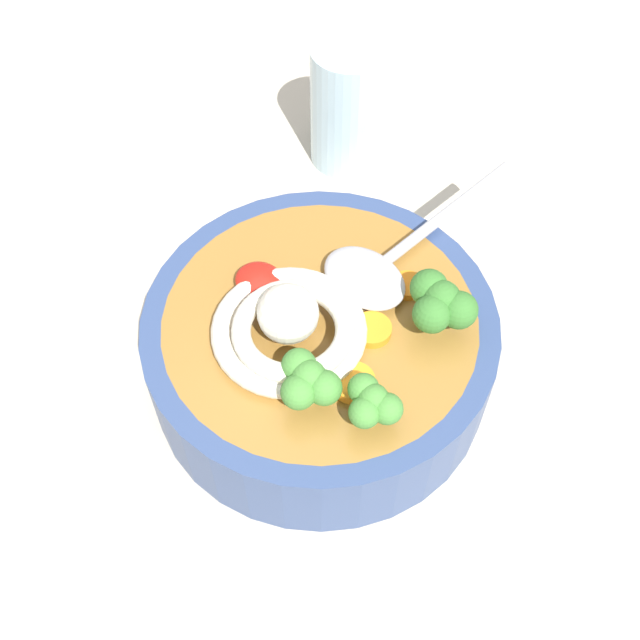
{
  "coord_description": "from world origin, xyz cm",
  "views": [
    {
      "loc": [
        18.46,
        -26.85,
        49.64
      ],
      "look_at": [
        2.55,
        -2.67,
        9.45
      ],
      "focal_mm": 43.73,
      "sensor_mm": 36.0,
      "label": 1
    }
  ],
  "objects": [
    {
      "name": "table_slab",
      "position": [
        0.0,
        0.0,
        1.49
      ],
      "size": [
        112.9,
        112.9,
        2.97
      ],
      "primitive_type": "cube",
      "color": "#BCB29E",
      "rests_on": "ground"
    },
    {
      "name": "drinking_glass",
      "position": [
        -7.81,
        17.33,
        8.32
      ],
      "size": [
        6.33,
        6.33,
        10.71
      ],
      "primitive_type": "cylinder",
      "color": "silver",
      "rests_on": "table_slab"
    },
    {
      "name": "soup_bowl",
      "position": [
        2.55,
        -2.67,
        6.32
      ],
      "size": [
        22.99,
        22.99,
        6.47
      ],
      "color": "#334775",
      "rests_on": "table_slab"
    },
    {
      "name": "noodle_pile",
      "position": [
        1.81,
        -4.9,
        10.79
      ],
      "size": [
        10.72,
        10.51,
        4.31
      ],
      "color": "silver",
      "rests_on": "soup_bowl"
    },
    {
      "name": "chili_sauce_dollop",
      "position": [
        -2.17,
        -2.66,
        10.18
      ],
      "size": [
        3.26,
        2.94,
        1.47
      ],
      "primitive_type": "ellipsoid",
      "color": "red",
      "rests_on": "soup_bowl"
    },
    {
      "name": "carrot_slice_beside_chili",
      "position": [
        5.8,
        -1.7,
        9.76
      ],
      "size": [
        2.5,
        2.5,
        0.62
      ],
      "primitive_type": "cylinder",
      "color": "orange",
      "rests_on": "soup_bowl"
    },
    {
      "name": "carrot_slice_beside_noodles",
      "position": [
        6.88,
        -5.64,
        9.79
      ],
      "size": [
        2.66,
        2.66,
        0.69
      ],
      "primitive_type": "cylinder",
      "color": "orange",
      "rests_on": "soup_bowl"
    },
    {
      "name": "broccoli_floret_left",
      "position": [
        5.13,
        -7.88,
        11.48
      ],
      "size": [
        4.11,
        3.53,
        3.25
      ],
      "color": "#7A9E60",
      "rests_on": "soup_bowl"
    },
    {
      "name": "broccoli_floret_near_spoon",
      "position": [
        8.9,
        1.01,
        11.77
      ],
      "size": [
        4.69,
        4.03,
        3.7
      ],
      "color": "#7A9E60",
      "rests_on": "soup_bowl"
    },
    {
      "name": "broccoli_floret_center",
      "position": [
        8.89,
        -6.95,
        11.24
      ],
      "size": [
        3.63,
        3.12,
        2.87
      ],
      "color": "#7A9E60",
      "rests_on": "soup_bowl"
    },
    {
      "name": "soup_spoon",
      "position": [
        3.72,
        2.61,
        10.25
      ],
      "size": [
        7.04,
        17.53,
        1.6
      ],
      "rotation": [
        0.0,
        0.0,
        1.35
      ],
      "color": "#B7B7BC",
      "rests_on": "soup_bowl"
    },
    {
      "name": "carrot_slice_right",
      "position": [
        5.92,
        2.65,
        9.72
      ],
      "size": [
        2.14,
        2.14,
        0.55
      ],
      "primitive_type": "cylinder",
      "color": "orange",
      "rests_on": "soup_bowl"
    }
  ]
}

